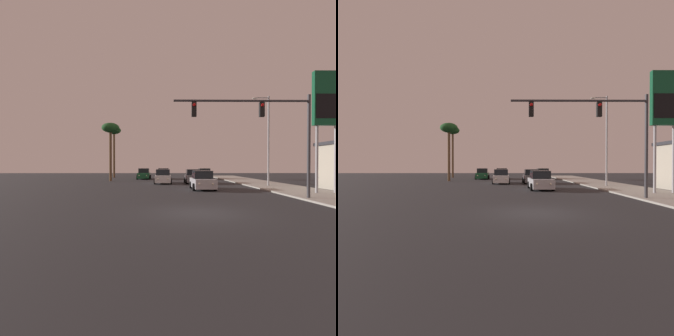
# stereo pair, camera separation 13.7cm
# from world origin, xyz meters

# --- Properties ---
(ground_plane) EXTENTS (120.00, 120.00, 0.00)m
(ground_plane) POSITION_xyz_m (0.00, 0.00, 0.00)
(ground_plane) COLOR #28282B
(sidewalk_right) EXTENTS (5.00, 60.00, 0.12)m
(sidewalk_right) POSITION_xyz_m (9.50, 10.00, 0.06)
(sidewalk_right) COLOR #9E998E
(sidewalk_right) RESTS_ON ground
(car_silver) EXTENTS (2.04, 4.33, 1.68)m
(car_silver) POSITION_xyz_m (1.82, 11.53, 0.76)
(car_silver) COLOR #B7B7BC
(car_silver) RESTS_ON ground
(car_grey) EXTENTS (2.04, 4.31, 1.68)m
(car_grey) POSITION_xyz_m (1.85, 19.48, 0.76)
(car_grey) COLOR slate
(car_grey) RESTS_ON ground
(car_green) EXTENTS (2.04, 4.32, 1.68)m
(car_green) POSITION_xyz_m (-4.83, 29.09, 0.76)
(car_green) COLOR #195933
(car_green) RESTS_ON ground
(car_tan) EXTENTS (2.04, 4.32, 1.68)m
(car_tan) POSITION_xyz_m (4.57, 28.70, 0.76)
(car_tan) COLOR tan
(car_tan) RESTS_ON ground
(car_white) EXTENTS (2.04, 4.31, 1.68)m
(car_white) POSITION_xyz_m (-1.78, 19.29, 0.76)
(car_white) COLOR silver
(car_white) RESTS_ON ground
(car_red) EXTENTS (2.04, 4.34, 1.68)m
(car_red) POSITION_xyz_m (-1.77, 29.40, 0.76)
(car_red) COLOR maroon
(car_red) RESTS_ON ground
(traffic_light_mast) EXTENTS (8.64, 0.36, 6.50)m
(traffic_light_mast) POSITION_xyz_m (4.99, 4.49, 4.79)
(traffic_light_mast) COLOR #38383D
(traffic_light_mast) RESTS_ON sidewalk_right
(street_lamp) EXTENTS (1.74, 0.24, 9.00)m
(street_lamp) POSITION_xyz_m (8.78, 14.39, 5.12)
(street_lamp) COLOR #99999E
(street_lamp) RESTS_ON sidewalk_right
(gas_station_sign) EXTENTS (2.00, 0.42, 9.00)m
(gas_station_sign) POSITION_xyz_m (10.43, 7.36, 6.62)
(gas_station_sign) COLOR #99999E
(gas_station_sign) RESTS_ON sidewalk_right
(palm_tree_far) EXTENTS (2.40, 2.40, 8.93)m
(palm_tree_far) POSITION_xyz_m (-10.46, 34.00, 7.76)
(palm_tree_far) COLOR brown
(palm_tree_far) RESTS_ON ground
(palm_tree_mid) EXTENTS (2.40, 2.40, 7.96)m
(palm_tree_mid) POSITION_xyz_m (-9.00, 24.00, 6.90)
(palm_tree_mid) COLOR brown
(palm_tree_mid) RESTS_ON ground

